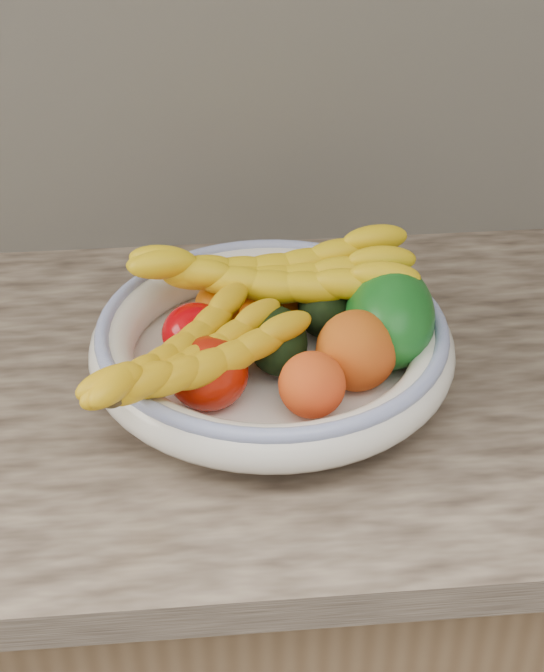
{
  "coord_description": "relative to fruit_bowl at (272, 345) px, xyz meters",
  "views": [
    {
      "loc": [
        -0.08,
        0.76,
        1.57
      ],
      "look_at": [
        0.0,
        1.66,
        0.96
      ],
      "focal_mm": 55.0,
      "sensor_mm": 36.0,
      "label": 1
    }
  ],
  "objects": [
    {
      "name": "tomato_left",
      "position": [
        -0.08,
        0.01,
        0.01
      ],
      "size": [
        0.09,
        0.09,
        0.06
      ],
      "primitive_type": "ellipsoid",
      "rotation": [
        0.0,
        0.0,
        0.23
      ],
      "color": "#AF0005",
      "rests_on": "fruit_bowl"
    },
    {
      "name": "banana_bunch_back",
      "position": [
        0.01,
        0.07,
        0.04
      ],
      "size": [
        0.34,
        0.13,
        0.09
      ],
      "primitive_type": null,
      "rotation": [
        0.0,
        0.0,
        -0.05
      ],
      "color": "yellow",
      "rests_on": "fruit_bowl"
    },
    {
      "name": "clementine_back_right",
      "position": [
        0.03,
        0.09,
        0.01
      ],
      "size": [
        0.06,
        0.06,
        0.05
      ],
      "primitive_type": "ellipsoid",
      "rotation": [
        0.0,
        0.0,
        -0.01
      ],
      "color": "#EE5C05",
      "rests_on": "fruit_bowl"
    },
    {
      "name": "green_mango",
      "position": [
        0.13,
        0.0,
        0.03
      ],
      "size": [
        0.13,
        0.15,
        0.13
      ],
      "primitive_type": "ellipsoid",
      "rotation": [
        0.0,
        0.31,
        -0.04
      ],
      "color": "#0F5216",
      "rests_on": "fruit_bowl"
    },
    {
      "name": "banana_bunch_front",
      "position": [
        -0.09,
        -0.08,
        0.03
      ],
      "size": [
        0.28,
        0.27,
        0.08
      ],
      "primitive_type": null,
      "rotation": [
        0.0,
        0.0,
        0.76
      ],
      "color": "#E9B313",
      "rests_on": "fruit_bowl"
    },
    {
      "name": "avocado_center",
      "position": [
        0.0,
        -0.01,
        0.02
      ],
      "size": [
        0.07,
        0.1,
        0.06
      ],
      "primitive_type": "ellipsoid",
      "rotation": [
        0.0,
        0.0,
        0.06
      ],
      "color": "black",
      "rests_on": "fruit_bowl"
    },
    {
      "name": "kitchen_counter",
      "position": [
        0.0,
        0.03,
        -0.48
      ],
      "size": [
        2.44,
        0.66,
        1.4
      ],
      "color": "brown",
      "rests_on": "ground"
    },
    {
      "name": "peach_front",
      "position": [
        0.03,
        -0.1,
        0.02
      ],
      "size": [
        0.09,
        0.09,
        0.07
      ],
      "primitive_type": "ellipsoid",
      "rotation": [
        0.0,
        0.0,
        0.35
      ],
      "color": "orange",
      "rests_on": "fruit_bowl"
    },
    {
      "name": "clementine_back_left",
      "position": [
        -0.05,
        0.08,
        0.01
      ],
      "size": [
        0.07,
        0.07,
        0.05
      ],
      "primitive_type": "ellipsoid",
      "rotation": [
        0.0,
        0.0,
        0.37
      ],
      "color": "orange",
      "rests_on": "fruit_bowl"
    },
    {
      "name": "fruit_bowl",
      "position": [
        0.0,
        0.0,
        0.0
      ],
      "size": [
        0.39,
        0.39,
        0.08
      ],
      "color": "white",
      "rests_on": "kitchen_counter"
    },
    {
      "name": "clementine_back_mid",
      "position": [
        -0.01,
        0.06,
        0.01
      ],
      "size": [
        0.07,
        0.07,
        0.05
      ],
      "primitive_type": "ellipsoid",
      "rotation": [
        0.0,
        0.0,
        -0.34
      ],
      "color": "orange",
      "rests_on": "fruit_bowl"
    },
    {
      "name": "tomato_near_left",
      "position": [
        -0.07,
        -0.06,
        0.01
      ],
      "size": [
        0.09,
        0.09,
        0.07
      ],
      "primitive_type": "ellipsoid",
      "rotation": [
        0.0,
        0.0,
        -0.1
      ],
      "color": "#AA1506",
      "rests_on": "fruit_bowl"
    },
    {
      "name": "peach_right",
      "position": [
        0.08,
        -0.05,
        0.02
      ],
      "size": [
        0.11,
        0.11,
        0.08
      ],
      "primitive_type": "ellipsoid",
      "rotation": [
        0.0,
        0.0,
        0.43
      ],
      "color": "orange",
      "rests_on": "fruit_bowl"
    },
    {
      "name": "avocado_right",
      "position": [
        0.07,
        0.05,
        0.02
      ],
      "size": [
        0.1,
        0.11,
        0.06
      ],
      "primitive_type": "ellipsoid",
      "rotation": [
        0.0,
        0.0,
        -0.41
      ],
      "color": "black",
      "rests_on": "fruit_bowl"
    },
    {
      "name": "clementine_extra",
      "position": [
        -0.0,
        0.1,
        0.01
      ],
      "size": [
        0.05,
        0.05,
        0.05
      ],
      "primitive_type": "ellipsoid",
      "color": "#F26005",
      "rests_on": "fruit_bowl"
    }
  ]
}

